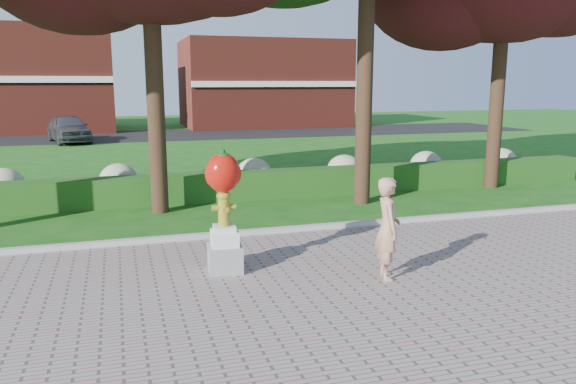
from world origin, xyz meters
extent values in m
plane|color=#165415|center=(0.00, 0.00, 0.00)|extent=(100.00, 100.00, 0.00)
cube|color=#ADADA5|center=(0.00, 3.00, 0.07)|extent=(40.00, 0.18, 0.15)
cube|color=#174714|center=(0.00, 7.00, 0.40)|extent=(24.00, 0.70, 0.80)
ellipsoid|color=tan|center=(-6.00, 8.00, 0.55)|extent=(1.10, 1.10, 0.99)
ellipsoid|color=tan|center=(-3.00, 8.00, 0.55)|extent=(1.10, 1.10, 0.99)
ellipsoid|color=tan|center=(1.00, 8.00, 0.55)|extent=(1.10, 1.10, 0.99)
ellipsoid|color=tan|center=(4.00, 8.00, 0.55)|extent=(1.10, 1.10, 0.99)
ellipsoid|color=tan|center=(7.00, 8.00, 0.55)|extent=(1.10, 1.10, 0.99)
ellipsoid|color=tan|center=(10.00, 8.00, 0.55)|extent=(1.10, 1.10, 0.99)
cube|color=black|center=(0.00, 28.00, 0.01)|extent=(50.00, 8.00, 0.02)
cube|color=maroon|center=(-10.00, 34.00, 3.50)|extent=(14.00, 8.00, 7.00)
cube|color=maroon|center=(8.00, 34.00, 3.20)|extent=(12.00, 8.00, 6.40)
cylinder|color=black|center=(-2.00, 6.00, 3.08)|extent=(0.44, 0.44, 6.16)
cylinder|color=black|center=(3.50, 5.50, 3.64)|extent=(0.44, 0.44, 7.28)
cylinder|color=black|center=(8.50, 6.50, 2.94)|extent=(0.44, 0.44, 5.88)
cube|color=gray|center=(-1.27, 0.78, 0.28)|extent=(0.63, 0.63, 0.47)
cube|color=silver|center=(-1.27, 0.78, 0.64)|extent=(0.51, 0.51, 0.26)
cube|color=silver|center=(-1.27, 0.78, 0.82)|extent=(0.41, 0.41, 0.09)
cylinder|color=olive|center=(-1.27, 0.78, 1.14)|extent=(0.21, 0.21, 0.53)
ellipsoid|color=olive|center=(-1.27, 0.78, 1.40)|extent=(0.25, 0.25, 0.17)
cylinder|color=olive|center=(-1.42, 0.78, 1.19)|extent=(0.11, 0.10, 0.10)
cylinder|color=olive|center=(-1.12, 0.78, 1.19)|extent=(0.11, 0.10, 0.10)
cylinder|color=olive|center=(-1.27, 0.64, 1.19)|extent=(0.11, 0.11, 0.11)
cylinder|color=olive|center=(-1.27, 0.78, 1.47)|extent=(0.08, 0.08, 0.05)
ellipsoid|color=#B81409|center=(-1.27, 0.78, 1.81)|extent=(0.59, 0.53, 0.69)
ellipsoid|color=#B81409|center=(-1.44, 0.78, 1.79)|extent=(0.29, 0.29, 0.44)
ellipsoid|color=#B81409|center=(-1.10, 0.78, 1.79)|extent=(0.29, 0.29, 0.44)
cylinder|color=#125018|center=(-1.27, 0.78, 2.15)|extent=(0.09, 0.09, 0.11)
ellipsoid|color=#125018|center=(-1.27, 0.78, 2.12)|extent=(0.23, 0.23, 0.08)
imported|color=tan|center=(1.30, -0.38, 0.91)|extent=(0.55, 0.72, 1.75)
imported|color=#43454B|center=(-5.54, 25.00, 0.79)|extent=(2.91, 4.82, 1.53)
camera|label=1|loc=(-2.98, -8.63, 3.33)|focal=35.00mm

